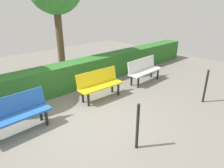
{
  "coord_description": "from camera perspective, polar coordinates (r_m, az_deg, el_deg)",
  "views": [
    {
      "loc": [
        2.39,
        3.68,
        2.76
      ],
      "look_at": [
        -1.24,
        -0.29,
        0.55
      ],
      "focal_mm": 32.13,
      "sensor_mm": 36.0,
      "label": 1
    }
  ],
  "objects": [
    {
      "name": "railing_post_mid",
      "position": [
        4.02,
        7.26,
        -12.0
      ],
      "size": [
        0.06,
        0.06,
        1.0
      ],
      "primitive_type": "cylinder",
      "color": "black",
      "rests_on": "ground_plane"
    },
    {
      "name": "bench_white",
      "position": [
        7.41,
        9.07,
        4.16
      ],
      "size": [
        1.52,
        0.52,
        0.86
      ],
      "rotation": [
        0.0,
        0.0,
        0.04
      ],
      "color": "white",
      "rests_on": "ground_plane"
    },
    {
      "name": "hedge_row",
      "position": [
        6.97,
        -10.68,
        2.59
      ],
      "size": [
        12.15,
        0.65,
        0.9
      ],
      "primitive_type": "cube",
      "color": "#2D6B28",
      "rests_on": "ground_plane"
    },
    {
      "name": "bench_yellow",
      "position": [
        6.05,
        -3.57,
        0.17
      ],
      "size": [
        1.45,
        0.52,
        0.86
      ],
      "rotation": [
        0.0,
        0.0,
        -0.04
      ],
      "color": "yellow",
      "rests_on": "ground_plane"
    },
    {
      "name": "railing_post_near",
      "position": [
        6.37,
        25.08,
        -0.63
      ],
      "size": [
        0.06,
        0.06,
        1.0
      ],
      "primitive_type": "cylinder",
      "color": "black",
      "rests_on": "ground_plane"
    },
    {
      "name": "bench_blue",
      "position": [
        4.96,
        -25.98,
        -7.48
      ],
      "size": [
        1.53,
        0.51,
        0.86
      ],
      "rotation": [
        0.0,
        0.0,
        0.04
      ],
      "color": "blue",
      "rests_on": "ground_plane"
    },
    {
      "name": "ground_plane",
      "position": [
        5.18,
        -8.13,
        -10.09
      ],
      "size": [
        16.15,
        16.15,
        0.0
      ],
      "primitive_type": "plane",
      "color": "gray"
    }
  ]
}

